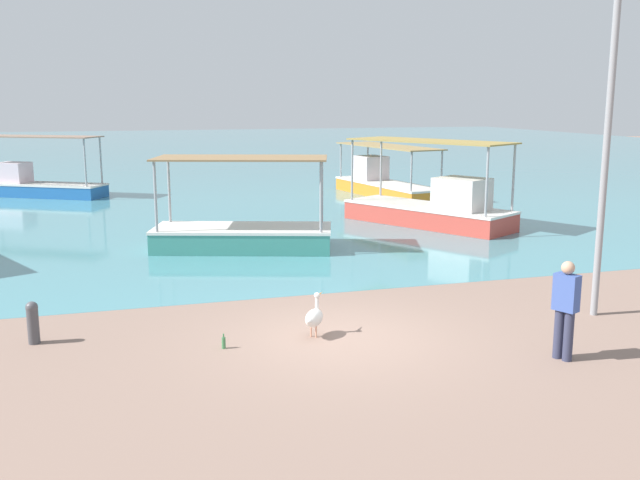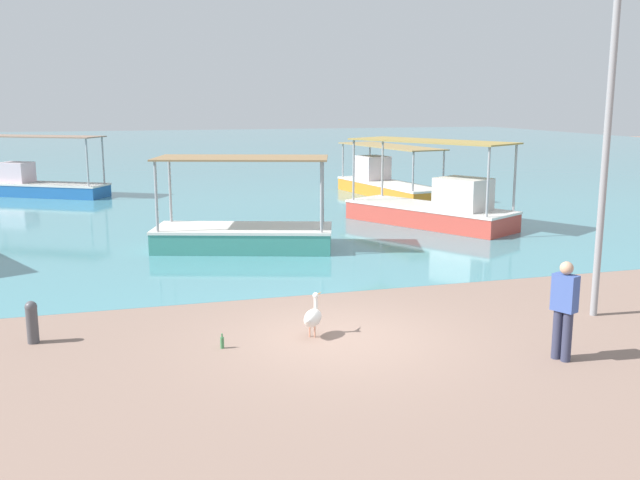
% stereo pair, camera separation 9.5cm
% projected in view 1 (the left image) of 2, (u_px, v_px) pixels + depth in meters
% --- Properties ---
extents(ground, '(120.00, 120.00, 0.00)m').
position_uv_depth(ground, '(342.00, 338.00, 13.03)').
color(ground, '#876C5E').
extents(harbor_water, '(110.00, 90.00, 0.00)m').
position_uv_depth(harbor_water, '(159.00, 153.00, 58.21)').
color(harbor_water, teal).
rests_on(harbor_water, ground).
extents(fishing_boat_near_right, '(5.96, 4.35, 2.70)m').
position_uv_depth(fishing_boat_near_right, '(36.00, 183.00, 32.10)').
color(fishing_boat_near_right, '#2361AB').
rests_on(fishing_boat_near_right, harbor_water).
extents(fishing_boat_far_right, '(2.92, 6.87, 2.27)m').
position_uv_depth(fishing_boat_far_right, '(384.00, 182.00, 32.32)').
color(fishing_boat_far_right, orange).
rests_on(fishing_boat_far_right, harbor_water).
extents(fishing_boat_near_left, '(5.47, 3.39, 2.68)m').
position_uv_depth(fishing_boat_near_left, '(243.00, 232.00, 20.67)').
color(fishing_boat_near_left, teal).
rests_on(fishing_boat_near_left, harbor_water).
extents(fishing_boat_center, '(4.70, 6.24, 2.92)m').
position_uv_depth(fishing_boat_center, '(434.00, 206.00, 24.53)').
color(fishing_boat_center, '#C64439').
rests_on(fishing_boat_center, harbor_water).
extents(pelican, '(0.58, 0.70, 0.80)m').
position_uv_depth(pelican, '(314.00, 317.00, 13.05)').
color(pelican, '#E0997A').
rests_on(pelican, ground).
extents(lamp_post, '(0.28, 0.28, 6.59)m').
position_uv_depth(lamp_post, '(608.00, 133.00, 13.75)').
color(lamp_post, gray).
rests_on(lamp_post, ground).
extents(mooring_bollard, '(0.22, 0.22, 0.78)m').
position_uv_depth(mooring_bollard, '(33.00, 321.00, 12.68)').
color(mooring_bollard, '#47474C').
rests_on(mooring_bollard, ground).
extents(fisherman_standing, '(0.37, 0.46, 1.69)m').
position_uv_depth(fisherman_standing, '(565.00, 307.00, 11.80)').
color(fisherman_standing, '#31354F').
rests_on(fisherman_standing, ground).
extents(glass_bottle, '(0.07, 0.07, 0.27)m').
position_uv_depth(glass_bottle, '(224.00, 343.00, 12.47)').
color(glass_bottle, '#3F7F4C').
rests_on(glass_bottle, ground).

